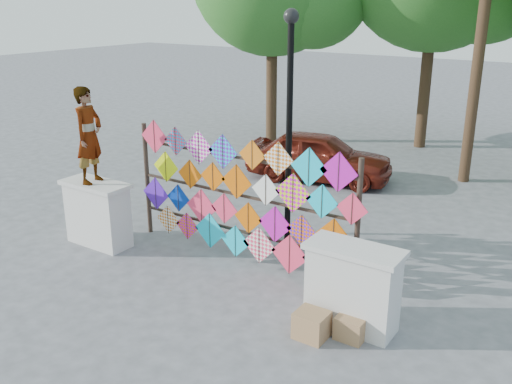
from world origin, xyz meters
TOP-DOWN VIEW (x-y plane):
  - ground at (0.00, 0.00)m, footprint 80.00×80.00m
  - parapet_left at (-2.70, -0.20)m, footprint 1.40×0.65m
  - parapet_right at (2.70, -0.20)m, footprint 1.40×0.65m
  - kite_rack at (0.09, 0.73)m, footprint 4.85×0.24m
  - vendor_woman at (-2.74, -0.20)m, footprint 0.57×0.75m
  - sedan at (-1.07, 5.95)m, footprint 4.07×2.32m
  - lamppost at (0.30, 2.00)m, footprint 0.28×0.28m
  - cardboard_box_near at (2.36, -0.79)m, footprint 0.45×0.40m
  - cardboard_box_far at (2.85, -0.49)m, footprint 0.41×0.38m

SIDE VIEW (x-z plane):
  - ground at x=0.00m, z-range 0.00..0.00m
  - cardboard_box_far at x=2.85m, z-range 0.00..0.35m
  - cardboard_box_near at x=2.36m, z-range 0.00..0.40m
  - parapet_left at x=-2.70m, z-range 0.01..1.29m
  - parapet_right at x=2.70m, z-range 0.01..1.29m
  - sedan at x=-1.07m, z-range 0.00..1.31m
  - kite_rack at x=0.09m, z-range 0.01..2.42m
  - vendor_woman at x=-2.74m, z-range 1.28..3.11m
  - lamppost at x=0.30m, z-range 0.46..4.92m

